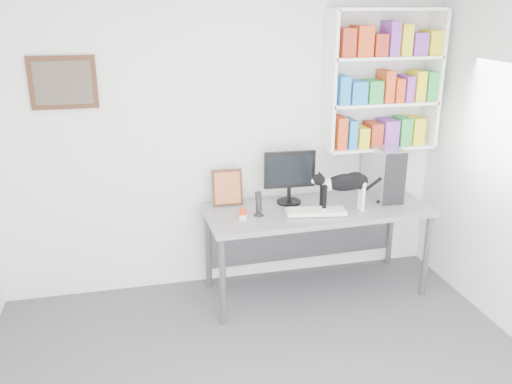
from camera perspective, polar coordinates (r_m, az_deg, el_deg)
room at (r=2.95m, az=3.68°, el=-3.54°), size 4.01×4.01×2.70m
bookshelf at (r=5.01m, az=13.22°, el=11.36°), size 1.03×0.28×1.24m
wall_art at (r=4.64m, az=-19.64°, el=10.79°), size 0.52×0.04×0.42m
desk at (r=4.91m, az=6.30°, el=-6.09°), size 1.97×0.81×0.81m
monitor at (r=4.77m, az=3.52°, el=1.60°), size 0.47×0.24×0.49m
keyboard at (r=4.61m, az=6.30°, el=-2.05°), size 0.53×0.27×0.04m
pc_tower at (r=5.04m, az=13.20°, el=2.09°), size 0.22×0.49×0.48m
speaker at (r=4.51m, az=0.27°, el=-1.19°), size 0.11×0.11×0.22m
leaning_print at (r=4.75m, az=-3.05°, el=0.54°), size 0.27×0.11×0.33m
soup_can at (r=4.44m, az=-1.38°, el=-2.38°), size 0.07×0.07×0.10m
cat at (r=4.65m, az=9.28°, el=0.02°), size 0.57×0.15×0.35m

